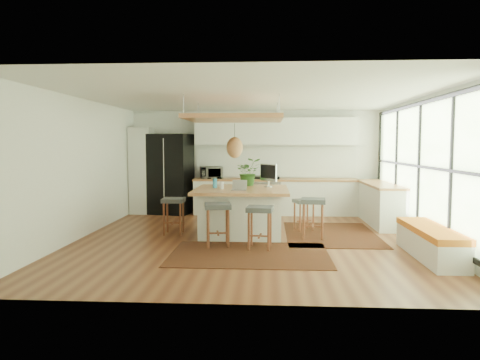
# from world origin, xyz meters

# --- Properties ---
(floor) EXTENTS (7.00, 7.00, 0.00)m
(floor) POSITION_xyz_m (0.00, 0.00, 0.00)
(floor) COLOR #5C2C1A
(floor) RESTS_ON ground
(ceiling) EXTENTS (7.00, 7.00, 0.00)m
(ceiling) POSITION_xyz_m (0.00, 0.00, 2.70)
(ceiling) COLOR white
(ceiling) RESTS_ON ground
(wall_back) EXTENTS (6.50, 0.00, 6.50)m
(wall_back) POSITION_xyz_m (0.00, 3.50, 1.35)
(wall_back) COLOR white
(wall_back) RESTS_ON ground
(wall_front) EXTENTS (6.50, 0.00, 6.50)m
(wall_front) POSITION_xyz_m (0.00, -3.50, 1.35)
(wall_front) COLOR white
(wall_front) RESTS_ON ground
(wall_left) EXTENTS (0.00, 7.00, 7.00)m
(wall_left) POSITION_xyz_m (-3.25, 0.00, 1.35)
(wall_left) COLOR white
(wall_left) RESTS_ON ground
(wall_right) EXTENTS (0.00, 7.00, 7.00)m
(wall_right) POSITION_xyz_m (3.25, 0.00, 1.35)
(wall_right) COLOR white
(wall_right) RESTS_ON ground
(window_wall) EXTENTS (0.10, 6.20, 2.60)m
(window_wall) POSITION_xyz_m (3.22, 0.00, 1.40)
(window_wall) COLOR black
(window_wall) RESTS_ON wall_right
(pantry) EXTENTS (0.55, 0.60, 2.25)m
(pantry) POSITION_xyz_m (-2.95, 3.18, 1.12)
(pantry) COLOR silver
(pantry) RESTS_ON floor
(back_counter_base) EXTENTS (4.20, 0.60, 0.88)m
(back_counter_base) POSITION_xyz_m (0.55, 3.18, 0.44)
(back_counter_base) COLOR silver
(back_counter_base) RESTS_ON floor
(back_counter_top) EXTENTS (4.24, 0.64, 0.05)m
(back_counter_top) POSITION_xyz_m (0.55, 3.18, 0.90)
(back_counter_top) COLOR #A3613A
(back_counter_top) RESTS_ON back_counter_base
(backsplash) EXTENTS (4.20, 0.02, 0.80)m
(backsplash) POSITION_xyz_m (0.55, 3.48, 1.35)
(backsplash) COLOR white
(backsplash) RESTS_ON wall_back
(upper_cabinets) EXTENTS (4.20, 0.34, 0.70)m
(upper_cabinets) POSITION_xyz_m (0.55, 3.32, 2.15)
(upper_cabinets) COLOR silver
(upper_cabinets) RESTS_ON wall_back
(range) EXTENTS (0.76, 0.62, 1.00)m
(range) POSITION_xyz_m (0.30, 3.18, 0.50)
(range) COLOR #A5A5AA
(range) RESTS_ON floor
(right_counter_base) EXTENTS (0.60, 2.50, 0.88)m
(right_counter_base) POSITION_xyz_m (2.93, 2.00, 0.44)
(right_counter_base) COLOR silver
(right_counter_base) RESTS_ON floor
(right_counter_top) EXTENTS (0.64, 2.54, 0.05)m
(right_counter_top) POSITION_xyz_m (2.93, 2.00, 0.90)
(right_counter_top) COLOR #A3613A
(right_counter_top) RESTS_ON right_counter_base
(window_bench) EXTENTS (0.52, 2.00, 0.50)m
(window_bench) POSITION_xyz_m (2.95, -1.20, 0.25)
(window_bench) COLOR silver
(window_bench) RESTS_ON floor
(ceiling_panel) EXTENTS (1.86, 1.86, 0.80)m
(ceiling_panel) POSITION_xyz_m (-0.30, 0.40, 2.05)
(ceiling_panel) COLOR #A3613A
(ceiling_panel) RESTS_ON ceiling
(rug_near) EXTENTS (2.60, 1.80, 0.01)m
(rug_near) POSITION_xyz_m (0.06, -1.16, 0.01)
(rug_near) COLOR black
(rug_near) RESTS_ON floor
(rug_right) EXTENTS (1.80, 2.60, 0.01)m
(rug_right) POSITION_xyz_m (1.63, 0.62, 0.01)
(rug_right) COLOR black
(rug_right) RESTS_ON floor
(fridge) EXTENTS (1.17, 0.99, 2.08)m
(fridge) POSITION_xyz_m (-2.19, 3.18, 0.93)
(fridge) COLOR black
(fridge) RESTS_ON floor
(island) EXTENTS (1.85, 1.85, 0.93)m
(island) POSITION_xyz_m (-0.17, 0.52, 0.47)
(island) COLOR #A3613A
(island) RESTS_ON floor
(stool_near_left) EXTENTS (0.52, 0.52, 0.77)m
(stool_near_left) POSITION_xyz_m (-0.53, -0.60, 0.35)
(stool_near_left) COLOR #3F4245
(stool_near_left) RESTS_ON floor
(stool_near_right) EXTENTS (0.48, 0.48, 0.74)m
(stool_near_right) POSITION_xyz_m (0.22, -0.77, 0.35)
(stool_near_right) COLOR #3F4245
(stool_near_right) RESTS_ON floor
(stool_right_front) EXTENTS (0.51, 0.51, 0.77)m
(stool_right_front) POSITION_xyz_m (1.23, 0.19, 0.35)
(stool_right_front) COLOR #3F4245
(stool_right_front) RESTS_ON floor
(stool_right_back) EXTENTS (0.50, 0.50, 0.66)m
(stool_right_back) POSITION_xyz_m (1.12, 0.98, 0.35)
(stool_right_back) COLOR #3F4245
(stool_right_back) RESTS_ON floor
(stool_left_side) EXTENTS (0.44, 0.44, 0.73)m
(stool_left_side) POSITION_xyz_m (-1.54, 0.46, 0.35)
(stool_left_side) COLOR #3F4245
(stool_left_side) RESTS_ON floor
(laptop) EXTENTS (0.31, 0.33, 0.21)m
(laptop) POSITION_xyz_m (-0.20, 0.10, 1.05)
(laptop) COLOR #A5A5AA
(laptop) RESTS_ON island
(monitor) EXTENTS (0.47, 0.52, 0.49)m
(monitor) POSITION_xyz_m (0.37, 0.88, 1.19)
(monitor) COLOR #A5A5AA
(monitor) RESTS_ON island
(microwave) EXTENTS (0.62, 0.44, 0.38)m
(microwave) POSITION_xyz_m (-1.11, 3.14, 1.11)
(microwave) COLOR #A5A5AA
(microwave) RESTS_ON back_counter_top
(island_plant) EXTENTS (0.65, 0.69, 0.46)m
(island_plant) POSITION_xyz_m (-0.06, 1.15, 1.16)
(island_plant) COLOR #1E4C19
(island_plant) RESTS_ON island
(island_bowl) EXTENTS (0.27, 0.27, 0.06)m
(island_bowl) POSITION_xyz_m (-0.71, 0.89, 0.96)
(island_bowl) COLOR white
(island_bowl) RESTS_ON island
(island_bottle_0) EXTENTS (0.07, 0.07, 0.19)m
(island_bottle_0) POSITION_xyz_m (-0.72, 0.62, 1.03)
(island_bottle_0) COLOR #3192C5
(island_bottle_0) RESTS_ON island
(island_bottle_1) EXTENTS (0.07, 0.07, 0.19)m
(island_bottle_1) POSITION_xyz_m (-0.57, 0.37, 1.03)
(island_bottle_1) COLOR white
(island_bottle_1) RESTS_ON island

